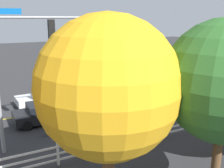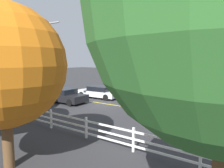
{
  "view_description": "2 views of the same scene",
  "coord_description": "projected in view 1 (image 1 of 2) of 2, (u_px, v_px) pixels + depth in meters",
  "views": [
    {
      "loc": [
        7.13,
        18.67,
        6.85
      ],
      "look_at": [
        -1.7,
        1.62,
        2.01
      ],
      "focal_mm": 42.18,
      "sensor_mm": 36.0,
      "label": 1
    },
    {
      "loc": [
        -11.91,
        15.59,
        4.25
      ],
      "look_at": [
        -2.25,
        2.04,
        2.23
      ],
      "focal_mm": 34.03,
      "sensor_mm": 36.0,
      "label": 2
    }
  ],
  "objects": [
    {
      "name": "pedestrian",
      "position": [
        45.0,
        121.0,
        15.5
      ],
      "size": [
        0.32,
        0.43,
        1.69
      ],
      "rotation": [
        0.0,
        0.0,
        6.14
      ],
      "color": "#3F3F42",
      "rests_on": "ground_plane"
    },
    {
      "name": "car_0",
      "position": [
        46.0,
        113.0,
        17.69
      ],
      "size": [
        4.25,
        2.05,
        1.35
      ],
      "rotation": [
        0.0,
        0.0,
        3.15
      ],
      "color": "black",
      "rests_on": "ground_plane"
    },
    {
      "name": "tree_3",
      "position": [
        108.0,
        87.0,
        9.15
      ],
      "size": [
        5.14,
        5.14,
        7.08
      ],
      "color": "brown",
      "rests_on": "ground_plane"
    },
    {
      "name": "car_4",
      "position": [
        47.0,
        96.0,
        21.46
      ],
      "size": [
        4.79,
        2.24,
        1.28
      ],
      "rotation": [
        0.0,
        0.0,
        6.34
      ],
      "color": "silver",
      "rests_on": "ground_plane"
    },
    {
      "name": "signal_assembly",
      "position": [
        32.0,
        54.0,
        13.34
      ],
      "size": [
        6.17,
        0.38,
        7.29
      ],
      "color": "gray",
      "rests_on": "ground_plane"
    },
    {
      "name": "lane_center_stripe",
      "position": [
        127.0,
        99.0,
        22.72
      ],
      "size": [
        28.0,
        0.16,
        0.01
      ],
      "primitive_type": "cube",
      "color": "gold",
      "rests_on": "ground_plane"
    },
    {
      "name": "ground_plane",
      "position": [
        84.0,
        106.0,
        20.93
      ],
      "size": [
        120.0,
        120.0,
        0.0
      ],
      "primitive_type": "plane",
      "color": "#2D2D30"
    },
    {
      "name": "white_rail_fence",
      "position": [
        176.0,
        126.0,
        15.68
      ],
      "size": [
        26.1,
        0.1,
        1.15
      ],
      "color": "white",
      "rests_on": "ground_plane"
    },
    {
      "name": "car_3",
      "position": [
        108.0,
        88.0,
        23.73
      ],
      "size": [
        4.7,
        2.2,
        1.39
      ],
      "rotation": [
        0.0,
        0.0,
        6.24
      ],
      "color": "navy",
      "rests_on": "ground_plane"
    },
    {
      "name": "car_2",
      "position": [
        157.0,
        81.0,
        26.43
      ],
      "size": [
        4.47,
        2.13,
        1.4
      ],
      "rotation": [
        0.0,
        0.0,
        6.24
      ],
      "color": "slate",
      "rests_on": "ground_plane"
    },
    {
      "name": "car_1",
      "position": [
        168.0,
        91.0,
        22.49
      ],
      "size": [
        4.29,
        2.06,
        1.5
      ],
      "rotation": [
        0.0,
        0.0,
        3.11
      ],
      "color": "silver",
      "rests_on": "ground_plane"
    }
  ]
}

